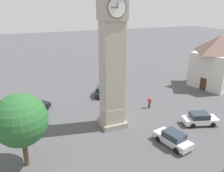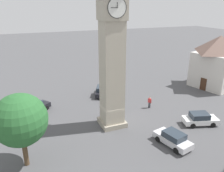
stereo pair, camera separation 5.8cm
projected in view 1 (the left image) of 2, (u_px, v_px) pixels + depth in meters
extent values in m
plane|color=#4C4C4F|center=(112.00, 124.00, 27.86)|extent=(200.00, 200.00, 0.00)
cube|color=gray|center=(112.00, 122.00, 27.76)|extent=(2.89, 2.89, 0.60)
cube|color=#ADA38E|center=(112.00, 74.00, 25.67)|extent=(2.32, 2.32, 11.66)
cube|color=#ADA38E|center=(112.00, 7.00, 23.25)|extent=(2.59, 2.59, 2.55)
cylinder|color=white|center=(117.00, 8.00, 22.09)|extent=(1.94, 0.04, 1.94)
torus|color=black|center=(117.00, 8.00, 22.09)|extent=(2.00, 0.06, 2.00)
cube|color=black|center=(117.00, 5.00, 21.99)|extent=(0.05, 0.02, 0.54)
cube|color=black|center=(115.00, 8.00, 21.96)|extent=(0.74, 0.02, 0.04)
cylinder|color=white|center=(107.00, 7.00, 24.41)|extent=(1.94, 0.04, 1.94)
torus|color=black|center=(107.00, 7.00, 24.42)|extent=(2.00, 0.06, 2.00)
cube|color=black|center=(102.00, 92.00, 36.57)|extent=(3.30, 4.43, 0.64)
cube|color=#28333D|center=(102.00, 88.00, 36.22)|extent=(2.31, 2.57, 0.64)
cylinder|color=black|center=(98.00, 90.00, 37.86)|extent=(0.47, 0.67, 0.64)
cylinder|color=black|center=(107.00, 91.00, 37.77)|extent=(0.47, 0.67, 0.64)
cylinder|color=black|center=(96.00, 96.00, 35.55)|extent=(0.47, 0.67, 0.64)
cylinder|color=black|center=(106.00, 96.00, 35.46)|extent=(0.47, 0.67, 0.64)
cube|color=black|center=(103.00, 89.00, 38.54)|extent=(1.56, 0.83, 0.16)
cube|color=white|center=(200.00, 120.00, 27.67)|extent=(4.42, 2.82, 0.64)
cube|color=#28333D|center=(199.00, 116.00, 27.45)|extent=(2.46, 2.11, 0.64)
cylinder|color=black|center=(206.00, 118.00, 28.61)|extent=(0.68, 0.40, 0.64)
cylinder|color=black|center=(213.00, 125.00, 27.12)|extent=(0.68, 0.40, 0.64)
cylinder|color=black|center=(187.00, 119.00, 28.41)|extent=(0.68, 0.40, 0.64)
cylinder|color=black|center=(193.00, 126.00, 26.91)|extent=(0.68, 0.40, 0.64)
cube|color=black|center=(216.00, 121.00, 27.91)|extent=(0.60, 1.63, 0.16)
cube|color=silver|center=(172.00, 140.00, 23.67)|extent=(2.58, 4.38, 0.64)
cube|color=#28333D|center=(174.00, 135.00, 23.34)|extent=(1.99, 2.40, 0.64)
cylinder|color=black|center=(158.00, 139.00, 24.28)|extent=(0.36, 0.67, 0.64)
cylinder|color=black|center=(168.00, 134.00, 25.14)|extent=(0.36, 0.67, 0.64)
cylinder|color=black|center=(176.00, 151.00, 22.38)|extent=(0.36, 0.67, 0.64)
cylinder|color=black|center=(187.00, 145.00, 23.25)|extent=(0.36, 0.67, 0.64)
cube|color=black|center=(158.00, 133.00, 25.30)|extent=(1.65, 0.49, 0.16)
cube|color=black|center=(35.00, 108.00, 30.79)|extent=(4.31, 3.80, 0.64)
cube|color=#28333D|center=(34.00, 104.00, 30.46)|extent=(2.62, 2.50, 0.64)
cylinder|color=black|center=(38.00, 105.00, 32.26)|extent=(0.65, 0.56, 0.64)
cylinder|color=black|center=(46.00, 108.00, 31.47)|extent=(0.65, 0.56, 0.64)
cylinder|color=black|center=(24.00, 112.00, 30.30)|extent=(0.65, 0.56, 0.64)
cylinder|color=black|center=(32.00, 115.00, 29.50)|extent=(0.65, 0.56, 0.64)
cube|color=black|center=(47.00, 104.00, 32.48)|extent=(1.08, 1.41, 0.16)
cylinder|color=black|center=(150.00, 105.00, 32.12)|extent=(0.13, 0.13, 0.82)
cylinder|color=black|center=(149.00, 105.00, 32.23)|extent=(0.13, 0.13, 0.82)
cube|color=#D13838|center=(150.00, 100.00, 31.93)|extent=(0.37, 0.42, 0.60)
cylinder|color=#D13838|center=(151.00, 101.00, 31.81)|extent=(0.09, 0.09, 0.60)
cylinder|color=#D13838|center=(148.00, 100.00, 32.09)|extent=(0.09, 0.09, 0.60)
sphere|color=beige|center=(150.00, 98.00, 31.78)|extent=(0.22, 0.22, 0.22)
sphere|color=black|center=(150.00, 97.00, 31.78)|extent=(0.20, 0.20, 0.20)
cylinder|color=brown|center=(25.00, 151.00, 20.42)|extent=(0.44, 0.44, 2.96)
sphere|color=#28602D|center=(20.00, 120.00, 19.36)|extent=(4.66, 4.66, 4.66)
cube|color=beige|center=(216.00, 70.00, 39.95)|extent=(8.43, 8.06, 6.01)
pyramid|color=brown|center=(220.00, 44.00, 38.43)|extent=(8.85, 8.46, 2.90)
cube|color=#422819|center=(203.00, 84.00, 38.61)|extent=(0.37, 1.08, 2.10)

